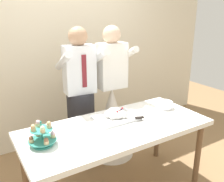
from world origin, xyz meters
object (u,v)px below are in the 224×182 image
Objects in this scene: cupcake_stand at (42,136)px; main_cake_tray at (116,115)px; dessert_table at (117,133)px; person_groom at (81,106)px; plate_stack at (164,105)px; person_bride at (112,113)px.

cupcake_stand reaches higher than main_cake_tray.
dessert_table is 0.72m from cupcake_stand.
cupcake_stand is 0.94m from person_groom.
cupcake_stand is at bearing -133.97° from person_groom.
dessert_table is 0.71m from plate_stack.
dessert_table is 4.17× the size of main_cake_tray.
person_groom is at bearing 176.05° from person_bride.
person_groom is at bearing 141.25° from plate_stack.
person_bride reaches higher than cupcake_stand.
person_bride reaches higher than main_cake_tray.
cupcake_stand is at bearing -176.91° from plate_stack.
main_cake_tray reaches higher than dessert_table.
person_groom is (0.65, 0.68, -0.11)m from cupcake_stand.
main_cake_tray is 0.62m from plate_stack.
plate_stack is at bearing -3.28° from main_cake_tray.
dessert_table is at bearing -117.92° from person_bride.
plate_stack is at bearing 8.08° from dessert_table.
cupcake_stand is 1.27m from person_bride.
dessert_table is at bearing -85.76° from person_groom.
plate_stack is at bearing 3.09° from cupcake_stand.
plate_stack is at bearing -38.75° from person_groom.
dessert_table is 1.08× the size of person_groom.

